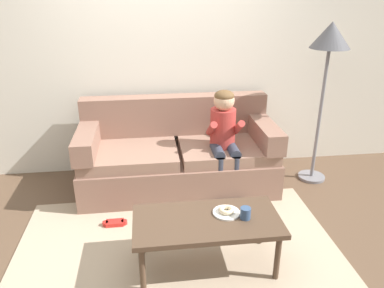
{
  "coord_description": "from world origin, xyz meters",
  "views": [
    {
      "loc": [
        -0.2,
        -2.82,
        2.04
      ],
      "look_at": [
        0.22,
        0.45,
        0.65
      ],
      "focal_mm": 34.95,
      "sensor_mm": 36.0,
      "label": 1
    }
  ],
  "objects": [
    {
      "name": "donut",
      "position": [
        0.37,
        -0.44,
        0.47
      ],
      "size": [
        0.17,
        0.17,
        0.04
      ],
      "primitive_type": "torus",
      "rotation": [
        0.0,
        0.0,
        2.52
      ],
      "color": "beige",
      "rests_on": "plate"
    },
    {
      "name": "person_child",
      "position": [
        0.57,
        0.64,
        0.67
      ],
      "size": [
        0.34,
        0.58,
        1.1
      ],
      "color": "#AD3833",
      "rests_on": "ground"
    },
    {
      "name": "plate",
      "position": [
        0.37,
        -0.44,
        0.44
      ],
      "size": [
        0.21,
        0.21,
        0.01
      ],
      "primitive_type": "cylinder",
      "color": "white",
      "rests_on": "coffee_table"
    },
    {
      "name": "ground",
      "position": [
        0.0,
        0.0,
        0.0
      ],
      "size": [
        10.0,
        10.0,
        0.0
      ],
      "primitive_type": "plane",
      "color": "brown"
    },
    {
      "name": "couch",
      "position": [
        0.11,
        0.85,
        0.34
      ],
      "size": [
        2.05,
        0.9,
        0.94
      ],
      "color": "#846051",
      "rests_on": "ground"
    },
    {
      "name": "floor_lamp",
      "position": [
        1.65,
        0.8,
        1.47
      ],
      "size": [
        0.4,
        0.4,
        1.73
      ],
      "color": "slate",
      "rests_on": "ground"
    },
    {
      "name": "mug",
      "position": [
        0.49,
        -0.52,
        0.48
      ],
      "size": [
        0.08,
        0.08,
        0.09
      ],
      "primitive_type": "cylinder",
      "color": "#334C72",
      "rests_on": "coffee_table"
    },
    {
      "name": "wall_back",
      "position": [
        0.0,
        1.4,
        1.4
      ],
      "size": [
        8.0,
        0.1,
        2.8
      ],
      "primitive_type": "cube",
      "color": "silver",
      "rests_on": "ground"
    },
    {
      "name": "coffee_table",
      "position": [
        0.21,
        -0.5,
        0.39
      ],
      "size": [
        1.11,
        0.55,
        0.44
      ],
      "color": "#4C3828",
      "rests_on": "ground"
    },
    {
      "name": "area_rug",
      "position": [
        0.0,
        -0.25,
        0.01
      ],
      "size": [
        2.69,
        1.65,
        0.01
      ],
      "primitive_type": "cube",
      "color": "tan",
      "rests_on": "ground"
    },
    {
      "name": "toy_controller",
      "position": [
        -0.54,
        0.14,
        0.03
      ],
      "size": [
        0.23,
        0.09,
        0.05
      ],
      "rotation": [
        0.0,
        0.0,
        -0.11
      ],
      "color": "red",
      "rests_on": "ground"
    }
  ]
}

